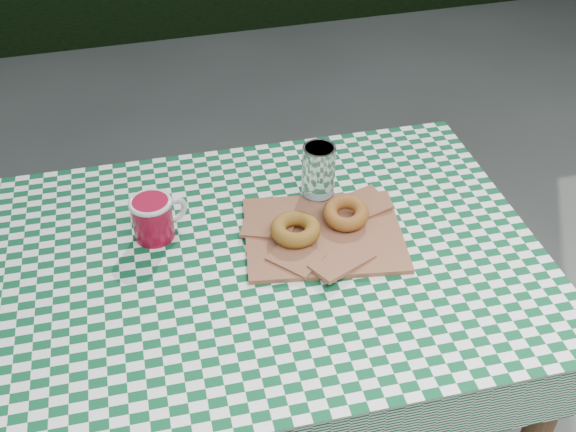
# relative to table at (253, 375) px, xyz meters

# --- Properties ---
(table) EXTENTS (1.24, 0.85, 0.75)m
(table) POSITION_rel_table_xyz_m (0.00, 0.00, 0.00)
(table) COLOR brown
(table) RESTS_ON ground
(tablecloth) EXTENTS (1.26, 0.87, 0.01)m
(tablecloth) POSITION_rel_table_xyz_m (0.00, 0.00, 0.38)
(tablecloth) COLOR #0B4726
(tablecloth) RESTS_ON table
(paper_bag) EXTENTS (0.38, 0.32, 0.02)m
(paper_bag) POSITION_rel_table_xyz_m (0.17, 0.03, 0.39)
(paper_bag) COLOR brown
(paper_bag) RESTS_ON tablecloth
(bagel_front) EXTENTS (0.14, 0.14, 0.03)m
(bagel_front) POSITION_rel_table_xyz_m (0.11, 0.03, 0.42)
(bagel_front) COLOR brown
(bagel_front) RESTS_ON paper_bag
(bagel_back) EXTENTS (0.13, 0.13, 0.03)m
(bagel_back) POSITION_rel_table_xyz_m (0.23, 0.05, 0.41)
(bagel_back) COLOR #A26921
(bagel_back) RESTS_ON paper_bag
(coffee_mug) EXTENTS (0.22, 0.22, 0.10)m
(coffee_mug) POSITION_rel_table_xyz_m (-0.18, 0.12, 0.43)
(coffee_mug) COLOR maroon
(coffee_mug) RESTS_ON tablecloth
(drinking_glass) EXTENTS (0.09, 0.09, 0.13)m
(drinking_glass) POSITION_rel_table_xyz_m (0.20, 0.17, 0.45)
(drinking_glass) COLOR white
(drinking_glass) RESTS_ON tablecloth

